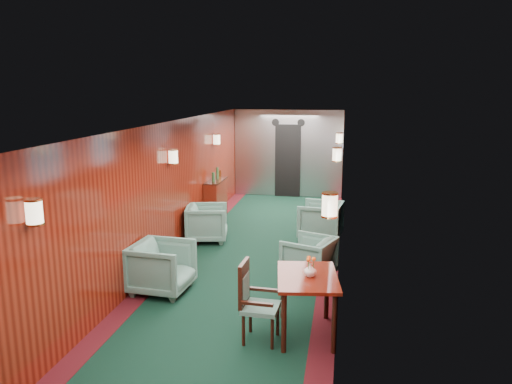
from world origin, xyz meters
The scene contains 12 objects.
room centered at (0.00, 0.00, 1.63)m, with size 12.00×12.10×2.40m.
bulkhead centered at (0.00, 5.91, 1.18)m, with size 2.98×0.17×2.39m.
windows_right centered at (1.49, 0.25, 1.45)m, with size 0.02×8.60×0.80m.
wall_sconces centered at (0.00, 0.57, 1.79)m, with size 2.97×7.97×0.25m.
dining_table centered at (1.15, -2.04, 0.64)m, with size 0.84×1.10×0.76m.
side_chair centered at (0.53, -2.28, 0.53)m, with size 0.46×0.48×0.98m.
credenza centered at (-1.34, 3.11, 0.47)m, with size 0.32×1.03×1.20m.
flower_vase centered at (1.18, -2.06, 0.84)m, with size 0.15×0.15×0.16m, color silver.
armchair_left_near centered at (-1.06, -1.10, 0.38)m, with size 0.81×0.83×0.76m, color #22514A.
armchair_left_far centered at (-1.09, 1.46, 0.36)m, with size 0.77×0.80×0.72m, color #22514A.
armchair_right_near centered at (1.03, -0.17, 0.34)m, with size 0.72×0.74×0.67m, color #22514A.
armchair_right_far centered at (1.11, 1.99, 0.38)m, with size 0.80×0.83×0.75m, color #22514A.
Camera 1 is at (1.53, -7.72, 2.97)m, focal length 35.00 mm.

